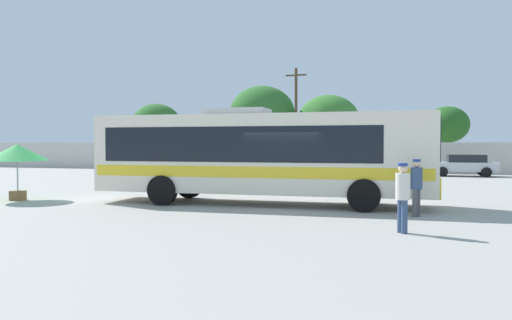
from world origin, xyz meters
TOP-DOWN VIEW (x-y plane):
  - ground_plane at (0.00, 10.00)m, footprint 300.00×300.00m
  - perimeter_wall at (0.00, 22.06)m, footprint 80.00×0.30m
  - coach_bus_cream_yellow at (-1.13, 0.30)m, footprint 11.80×2.84m
  - attendant_by_bus_door at (4.19, -1.50)m, footprint 0.46×0.46m
  - passenger_waiting_on_apron at (3.78, -4.46)m, footprint 0.47×0.47m
  - vendor_umbrella_secondary_green at (-10.16, -1.04)m, footprint 2.28×2.28m
  - parked_car_leftmost_silver at (-11.42, 18.73)m, footprint 4.17×2.16m
  - parked_car_second_silver at (-4.90, 18.40)m, footprint 4.35×2.21m
  - parked_car_third_silver at (1.48, 18.87)m, footprint 4.34×2.00m
  - parked_car_rightmost_silver at (7.86, 18.94)m, footprint 4.25×2.00m
  - utility_pole_near at (-4.68, 25.37)m, footprint 1.80×0.29m
  - roadside_tree_left at (-17.36, 24.75)m, footprint 4.48×4.48m
  - roadside_tree_midleft at (-8.06, 26.96)m, footprint 5.82×5.82m
  - roadside_tree_midright at (-2.27, 28.00)m, footprint 5.45×5.45m
  - roadside_tree_right at (7.34, 24.82)m, footprint 3.31×3.31m

SIDE VIEW (x-z plane):
  - ground_plane at x=0.00m, z-range 0.00..0.00m
  - parked_car_rightmost_silver at x=7.86m, z-range 0.05..1.48m
  - parked_car_third_silver at x=1.48m, z-range 0.05..1.49m
  - parked_car_leftmost_silver at x=-11.42m, z-range 0.04..1.52m
  - parked_car_second_silver at x=-4.90m, z-range 0.04..1.53m
  - passenger_waiting_on_apron at x=3.78m, z-range 0.12..1.79m
  - attendant_by_bus_door at x=4.19m, z-range 0.12..1.80m
  - perimeter_wall at x=0.00m, z-range 0.00..2.24m
  - vendor_umbrella_secondary_green at x=-10.16m, z-range 0.71..2.84m
  - coach_bus_cream_yellow at x=-1.13m, z-range 0.12..3.50m
  - roadside_tree_right at x=7.34m, z-range 1.09..6.13m
  - roadside_tree_left at x=-17.36m, z-range 0.97..6.73m
  - roadside_tree_midright at x=-2.27m, z-range 0.92..7.39m
  - utility_pole_near at x=-4.68m, z-range 0.18..8.74m
  - roadside_tree_midleft at x=-8.06m, z-range 1.19..8.51m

